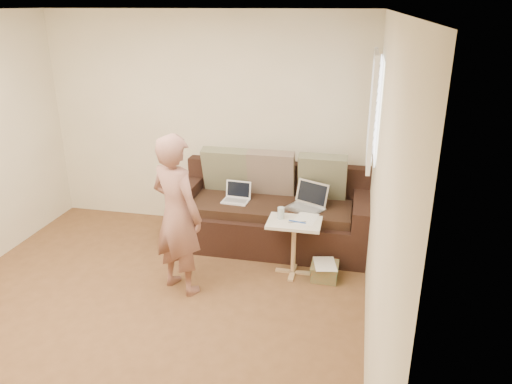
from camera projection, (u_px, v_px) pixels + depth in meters
floor at (135, 322)px, 4.36m from camera, size 4.50×4.50×0.00m
ceiling at (102, 11)px, 3.43m from camera, size 4.50×4.50×0.00m
wall_back at (206, 123)px, 5.95m from camera, size 4.00×0.00×4.00m
wall_right at (379, 206)px, 3.50m from camera, size 0.00×4.50×4.50m
window_blinds at (374, 109)px, 4.73m from camera, size 0.12×0.88×1.08m
sofa at (271, 210)px, 5.65m from camera, size 2.20×0.95×0.85m
pillow_left at (226, 170)px, 5.86m from camera, size 0.55×0.29×0.57m
pillow_mid at (271, 173)px, 5.75m from camera, size 0.55×0.27×0.57m
pillow_right at (322, 177)px, 5.62m from camera, size 0.55×0.28×0.57m
laptop_silver at (305, 209)px, 5.42m from camera, size 0.48×0.43×0.27m
laptop_white at (235, 202)px, 5.63m from camera, size 0.31×0.24×0.22m
person at (177, 215)px, 4.61m from camera, size 0.69×0.60×1.58m
side_table at (294, 247)px, 5.06m from camera, size 0.54×0.38×0.59m
drinking_glass at (281, 213)px, 4.99m from camera, size 0.07×0.07×0.12m
scissors at (297, 222)px, 4.91m from camera, size 0.19×0.11×0.02m
paper_on_table at (306, 219)px, 5.00m from camera, size 0.25×0.33×0.00m
striped_box at (325, 271)px, 5.02m from camera, size 0.28×0.28×0.17m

